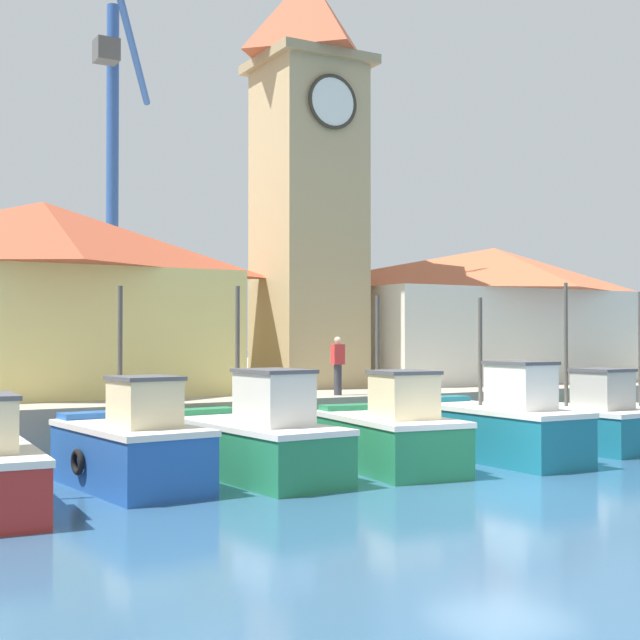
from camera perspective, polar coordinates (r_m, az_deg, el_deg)
ground_plane at (r=18.00m, az=11.50°, el=-10.73°), size 300.00×300.00×0.00m
quay_wharf at (r=42.11m, az=-13.57°, el=-4.18°), size 120.00×40.00×1.40m
fishing_boat_left_outer at (r=18.29m, az=-12.03°, el=-8.05°), size 2.30×4.26×4.06m
fishing_boat_left_inner at (r=19.32m, az=-4.25°, el=-7.72°), size 2.33×5.36×4.15m
fishing_boat_mid_left at (r=20.42m, az=4.46°, el=-7.37°), size 2.41×4.45×3.98m
fishing_boat_center at (r=22.30m, az=11.37°, el=-6.68°), size 1.88×4.94×4.00m
fishing_boat_mid_right at (r=25.04m, az=16.47°, el=-6.25°), size 2.27×4.23×4.50m
clock_tower at (r=29.15m, az=-0.74°, el=9.86°), size 3.41×3.41×15.04m
warehouse_left at (r=26.08m, az=-17.34°, el=1.50°), size 10.25×6.28×5.41m
warehouse_right at (r=33.68m, az=11.11°, el=0.48°), size 12.46×5.99×4.91m
port_crane_near at (r=42.04m, az=-13.07°, el=5.99°), size 5.32×8.85×18.46m
dock_worker_near_tower at (r=24.70m, az=1.15°, el=-2.87°), size 0.34×0.22×1.62m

